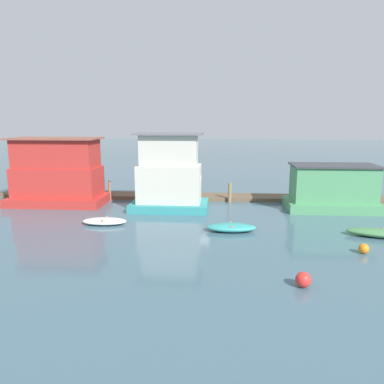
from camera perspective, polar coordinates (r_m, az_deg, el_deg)
name	(u,v)px	position (r m, az deg, el deg)	size (l,w,h in m)	color
ground_plane	(193,208)	(28.21, 0.16, -2.40)	(200.00, 200.00, 0.00)	#426070
dock_walkway	(196,197)	(31.51, 0.63, -0.70)	(33.80, 2.15, 0.30)	brown
houseboat_red	(58,174)	(30.96, -19.79, 2.61)	(7.34, 3.98, 5.17)	red
houseboat_teal	(169,177)	(27.40, -3.48, 2.35)	(5.63, 3.54, 5.59)	teal
houseboat_green	(332,189)	(29.21, 20.62, 0.47)	(6.59, 3.65, 3.33)	#4C9360
dinghy_white	(104,221)	(24.45, -13.19, -4.35)	(2.83, 1.47, 0.38)	white
dinghy_teal	(231,227)	(22.42, 5.99, -5.39)	(2.98, 1.43, 0.48)	teal
mooring_post_far_left	(230,193)	(30.02, 5.78, -0.10)	(0.28, 0.28, 1.57)	#846B4C
mooring_post_near_left	(110,191)	(31.35, -12.43, 0.21)	(0.20, 0.20, 1.62)	#846B4C
buoy_red	(303,280)	(15.83, 16.60, -12.67)	(0.63, 0.63, 0.63)	red
buoy_orange	(364,249)	(20.58, 24.70, -7.84)	(0.51, 0.51, 0.51)	orange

